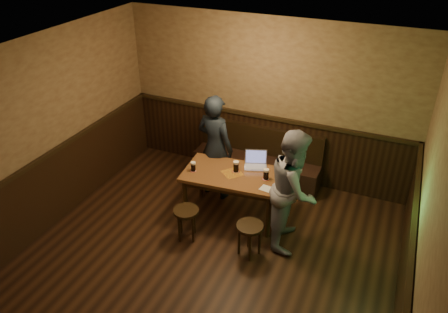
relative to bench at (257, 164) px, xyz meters
name	(u,v)px	position (x,y,z in m)	size (l,w,h in m)	color
room	(192,201)	(0.05, -2.53, 0.89)	(5.04, 6.04, 2.84)	black
bench	(257,164)	(0.00, 0.00, 0.00)	(2.20, 0.50, 0.95)	black
pub_table	(232,179)	(0.00, -1.15, 0.36)	(1.52, 0.95, 0.78)	#543518
stool_left	(186,215)	(-0.40, -1.90, 0.08)	(0.48, 0.48, 0.50)	black
stool_right	(250,231)	(0.56, -1.86, 0.09)	(0.49, 0.49, 0.50)	black
pint_left	(193,167)	(-0.56, -1.32, 0.54)	(0.10, 0.10, 0.15)	maroon
pint_mid	(236,167)	(0.03, -1.08, 0.55)	(0.11, 0.11, 0.18)	maroon
pint_right	(266,174)	(0.51, -1.10, 0.55)	(0.11, 0.11, 0.17)	maroon
laptop	(256,162)	(0.25, -0.81, 0.52)	(0.40, 0.36, 0.24)	silver
menu	(268,189)	(0.62, -1.34, 0.47)	(0.22, 0.15, 0.00)	silver
person_suit	(215,147)	(-0.48, -0.70, 0.57)	(0.65, 0.42, 1.77)	black
person_grey	(294,189)	(0.99, -1.34, 0.57)	(0.85, 0.67, 1.76)	gray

